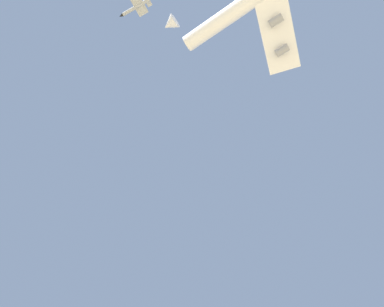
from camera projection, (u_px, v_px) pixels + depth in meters
chase_jet_lead at (136, 7)px, 130.95m from camera, size 10.08×14.64×4.00m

